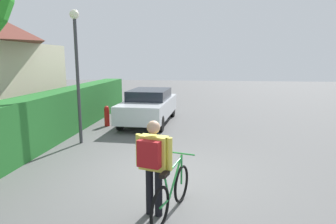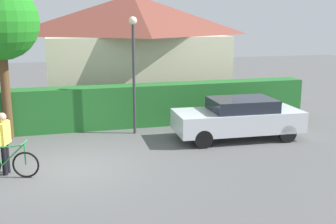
{
  "view_description": "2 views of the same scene",
  "coord_description": "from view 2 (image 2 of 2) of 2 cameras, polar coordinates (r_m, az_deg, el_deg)",
  "views": [
    {
      "loc": [
        -6.33,
        -0.82,
        2.65
      ],
      "look_at": [
        2.08,
        0.19,
        1.1
      ],
      "focal_mm": 31.3,
      "sensor_mm": 36.0,
      "label": 1
    },
    {
      "loc": [
        -0.39,
        -11.19,
        4.0
      ],
      "look_at": [
        2.78,
        0.31,
        1.33
      ],
      "focal_mm": 44.61,
      "sensor_mm": 36.0,
      "label": 2
    }
  ],
  "objects": [
    {
      "name": "fire_hydrant",
      "position": [
        15.47,
        4.32,
        -0.83
      ],
      "size": [
        0.2,
        0.2,
        0.81
      ],
      "color": "red",
      "rests_on": "ground"
    },
    {
      "name": "bicycle",
      "position": [
        11.52,
        -21.19,
        -6.56
      ],
      "size": [
        1.63,
        0.62,
        0.95
      ],
      "color": "black",
      "rests_on": "ground"
    },
    {
      "name": "street_lamp",
      "position": [
        14.52,
        -4.73,
        7.24
      ],
      "size": [
        0.28,
        0.28,
        4.08
      ],
      "color": "#38383D",
      "rests_on": "ground"
    },
    {
      "name": "house_distant",
      "position": [
        20.05,
        -4.74,
        8.62
      ],
      "size": [
        8.35,
        5.53,
        5.12
      ],
      "color": "beige",
      "rests_on": "ground"
    },
    {
      "name": "hedge_row",
      "position": [
        15.62,
        -13.66,
        0.37
      ],
      "size": [
        18.8,
        0.9,
        1.57
      ],
      "primitive_type": "cube",
      "color": "#236628",
      "rests_on": "ground"
    },
    {
      "name": "person_rider",
      "position": [
        11.65,
        -21.69,
        -3.22
      ],
      "size": [
        0.45,
        0.64,
        1.65
      ],
      "color": "black",
      "rests_on": "ground"
    },
    {
      "name": "tree_kerbside",
      "position": [
        14.79,
        -21.99,
        11.24
      ],
      "size": [
        2.51,
        2.51,
        5.17
      ],
      "color": "brown",
      "rests_on": "ground"
    },
    {
      "name": "parked_car_near",
      "position": [
        14.31,
        9.6,
        -0.77
      ],
      "size": [
        4.35,
        1.92,
        1.39
      ],
      "color": "silver",
      "rests_on": "ground"
    },
    {
      "name": "ground_plane",
      "position": [
        11.89,
        -12.74,
        -7.38
      ],
      "size": [
        60.0,
        60.0,
        0.0
      ],
      "primitive_type": "plane",
      "color": "#555555"
    }
  ]
}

